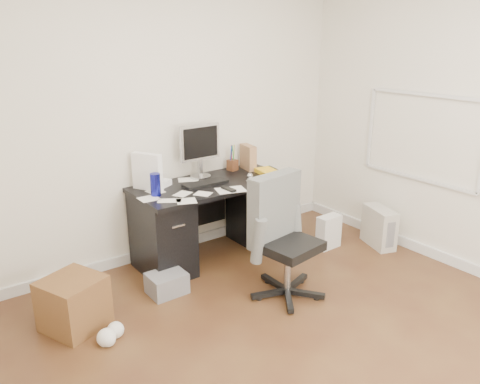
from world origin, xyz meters
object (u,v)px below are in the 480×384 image
(desk, at_px, (213,217))
(keyboard, at_px, (206,183))
(lcd_monitor, at_px, (200,151))
(pc_tower, at_px, (379,227))
(wicker_basket, at_px, (74,303))
(office_chair, at_px, (289,239))

(desk, xyz_separation_m, keyboard, (-0.09, -0.01, 0.36))
(desk, xyz_separation_m, lcd_monitor, (-0.00, 0.21, 0.62))
(desk, height_order, pc_tower, desk)
(wicker_basket, bearing_deg, lcd_monitor, 22.17)
(lcd_monitor, distance_m, pc_tower, 1.99)
(keyboard, xyz_separation_m, wicker_basket, (-1.40, -0.38, -0.57))
(desk, relative_size, pc_tower, 3.72)
(lcd_monitor, relative_size, wicker_basket, 1.35)
(lcd_monitor, height_order, wicker_basket, lcd_monitor)
(lcd_monitor, relative_size, keyboard, 1.25)
(desk, distance_m, wicker_basket, 1.55)
(lcd_monitor, distance_m, keyboard, 0.35)
(keyboard, relative_size, pc_tower, 1.06)
(desk, height_order, keyboard, keyboard)
(lcd_monitor, bearing_deg, pc_tower, -34.74)
(wicker_basket, bearing_deg, office_chair, -20.72)
(lcd_monitor, xyz_separation_m, keyboard, (-0.08, -0.22, -0.25))
(wicker_basket, bearing_deg, pc_tower, -7.95)
(desk, xyz_separation_m, wicker_basket, (-1.49, -0.40, -0.20))
(desk, height_order, office_chair, office_chair)
(wicker_basket, bearing_deg, keyboard, 15.24)
(desk, xyz_separation_m, office_chair, (0.08, -0.99, 0.11))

